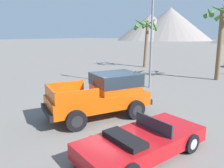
{
  "coord_description": "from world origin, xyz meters",
  "views": [
    {
      "loc": [
        6.21,
        -7.41,
        3.67
      ],
      "look_at": [
        -0.12,
        0.57,
        1.35
      ],
      "focal_mm": 35.0,
      "sensor_mm": 36.0,
      "label": 1
    }
  ],
  "objects_px": {
    "street_lamp_post": "(152,22)",
    "palm_tree_short": "(222,22)",
    "red_convertible_car": "(142,142)",
    "palm_tree_tall": "(146,29)",
    "orange_pickup_truck": "(105,93)"
  },
  "relations": [
    {
      "from": "street_lamp_post",
      "to": "red_convertible_car",
      "type": "bearing_deg",
      "value": -62.67
    },
    {
      "from": "orange_pickup_truck",
      "to": "palm_tree_tall",
      "type": "bearing_deg",
      "value": 137.69
    },
    {
      "from": "palm_tree_tall",
      "to": "palm_tree_short",
      "type": "bearing_deg",
      "value": -17.73
    },
    {
      "from": "street_lamp_post",
      "to": "palm_tree_short",
      "type": "height_order",
      "value": "street_lamp_post"
    },
    {
      "from": "street_lamp_post",
      "to": "palm_tree_tall",
      "type": "xyz_separation_m",
      "value": [
        -5.29,
        8.43,
        -0.28
      ]
    },
    {
      "from": "orange_pickup_truck",
      "to": "palm_tree_short",
      "type": "height_order",
      "value": "palm_tree_short"
    },
    {
      "from": "orange_pickup_truck",
      "to": "palm_tree_tall",
      "type": "relative_size",
      "value": 0.9
    },
    {
      "from": "red_convertible_car",
      "to": "palm_tree_tall",
      "type": "distance_m",
      "value": 19.32
    },
    {
      "from": "orange_pickup_truck",
      "to": "street_lamp_post",
      "type": "xyz_separation_m",
      "value": [
        -1.07,
        6.14,
        3.4
      ]
    },
    {
      "from": "orange_pickup_truck",
      "to": "red_convertible_car",
      "type": "distance_m",
      "value": 3.65
    },
    {
      "from": "palm_tree_short",
      "to": "red_convertible_car",
      "type": "bearing_deg",
      "value": -85.33
    },
    {
      "from": "red_convertible_car",
      "to": "palm_tree_tall",
      "type": "relative_size",
      "value": 0.81
    },
    {
      "from": "palm_tree_short",
      "to": "street_lamp_post",
      "type": "bearing_deg",
      "value": -117.49
    },
    {
      "from": "street_lamp_post",
      "to": "palm_tree_short",
      "type": "relative_size",
      "value": 1.24
    },
    {
      "from": "street_lamp_post",
      "to": "palm_tree_tall",
      "type": "relative_size",
      "value": 1.34
    }
  ]
}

